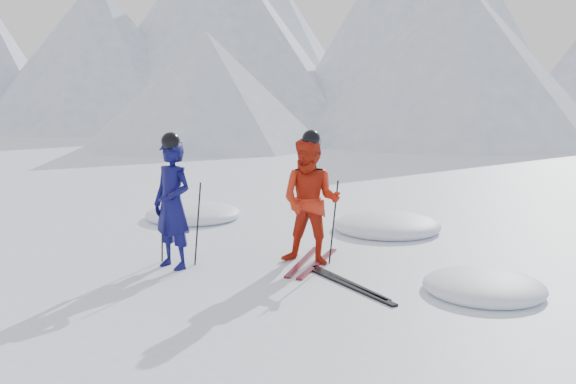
% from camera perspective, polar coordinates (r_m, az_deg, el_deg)
% --- Properties ---
extents(ground, '(160.00, 160.00, 0.00)m').
position_cam_1_polar(ground, '(7.82, 7.66, -9.19)').
color(ground, white).
rests_on(ground, ground).
extents(skier_blue, '(0.74, 0.57, 1.82)m').
position_cam_1_polar(skier_blue, '(8.74, -10.77, -1.17)').
color(skier_blue, '#0C0C48').
rests_on(skier_blue, ground).
extents(skier_red, '(0.98, 0.81, 1.85)m').
position_cam_1_polar(skier_red, '(8.80, 2.14, -0.88)').
color(skier_red, red).
rests_on(skier_red, ground).
extents(pole_blue_left, '(0.12, 0.09, 1.21)m').
position_cam_1_polar(pole_blue_left, '(9.09, -11.69, -2.76)').
color(pole_blue_left, black).
rests_on(pole_blue_left, ground).
extents(pole_blue_right, '(0.12, 0.07, 1.21)m').
position_cam_1_polar(pole_blue_right, '(8.86, -8.45, -2.98)').
color(pole_blue_right, black).
rests_on(pole_blue_right, ground).
extents(pole_red_left, '(0.12, 0.10, 1.23)m').
position_cam_1_polar(pole_red_left, '(9.20, 1.03, -2.40)').
color(pole_red_left, black).
rests_on(pole_red_left, ground).
extents(pole_red_right, '(0.12, 0.09, 1.23)m').
position_cam_1_polar(pole_red_right, '(8.88, 4.29, -2.83)').
color(pole_red_right, black).
rests_on(pole_red_right, ground).
extents(ski_worn_left, '(0.36, 1.69, 0.03)m').
position_cam_1_polar(ski_worn_left, '(9.04, 1.40, -6.51)').
color(ski_worn_left, black).
rests_on(ski_worn_left, ground).
extents(ski_worn_right, '(0.25, 1.70, 0.03)m').
position_cam_1_polar(ski_worn_right, '(8.95, 2.82, -6.68)').
color(ski_worn_right, black).
rests_on(ski_worn_right, ground).
extents(ski_loose_a, '(1.44, 1.06, 0.03)m').
position_cam_1_polar(ski_loose_a, '(8.09, 5.62, -8.41)').
color(ski_loose_a, black).
rests_on(ski_loose_a, ground).
extents(ski_loose_b, '(1.47, 1.01, 0.03)m').
position_cam_1_polar(ski_loose_b, '(7.92, 5.94, -8.79)').
color(ski_loose_b, black).
rests_on(ski_loose_b, ground).
extents(snow_lumps, '(7.62, 4.64, 0.43)m').
position_cam_1_polar(snow_lumps, '(10.88, 2.68, -3.93)').
color(snow_lumps, white).
rests_on(snow_lumps, ground).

